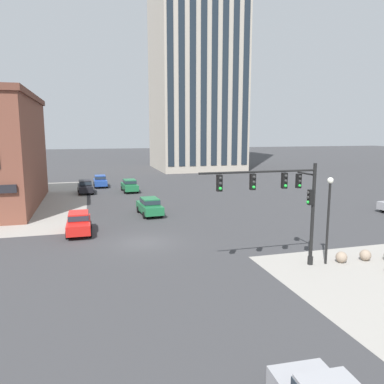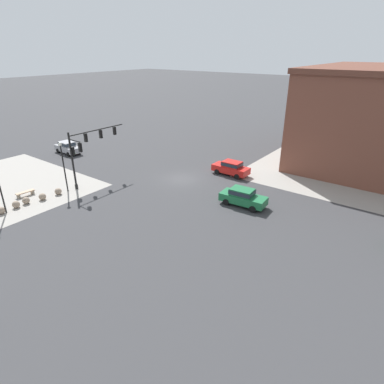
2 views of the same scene
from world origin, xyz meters
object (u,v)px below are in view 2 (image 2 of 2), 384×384
(bollard_sphere_curb_b, at_px, (42,197))
(bollard_sphere_curb_e, at_px, (1,210))
(bollard_sphere_curb_a, at_px, (58,191))
(street_lamp_corner_near, at_px, (63,161))
(car_cross_westbound, at_px, (243,196))
(car_cross_eastbound, at_px, (231,167))
(bollard_sphere_curb_d, at_px, (16,204))
(bollard_sphere_curb_c, at_px, (26,200))
(traffic_signal_main, at_px, (86,148))
(car_main_northbound_far, at_px, (68,147))
(bench_near_signal, at_px, (25,193))

(bollard_sphere_curb_b, relative_size, bollard_sphere_curb_e, 1.00)
(bollard_sphere_curb_a, bearing_deg, street_lamp_corner_near, 176.68)
(bollard_sphere_curb_e, height_order, car_cross_westbound, car_cross_westbound)
(car_cross_eastbound, height_order, car_cross_westbound, same)
(bollard_sphere_curb_b, height_order, bollard_sphere_curb_d, same)
(bollard_sphere_curb_c, xyz_separation_m, car_cross_westbound, (-12.30, 16.92, 0.57))
(traffic_signal_main, relative_size, car_main_northbound_far, 1.61)
(bollard_sphere_curb_b, relative_size, car_cross_westbound, 0.15)
(bollard_sphere_curb_b, xyz_separation_m, car_main_northbound_far, (-10.79, -11.76, 0.57))
(bollard_sphere_curb_b, xyz_separation_m, street_lamp_corner_near, (-2.74, 0.14, 2.99))
(bollard_sphere_curb_a, bearing_deg, bollard_sphere_curb_d, -5.69)
(bollard_sphere_curb_e, xyz_separation_m, car_cross_westbound, (-14.76, 16.67, 0.57))
(bollard_sphere_curb_c, height_order, bench_near_signal, bollard_sphere_curb_c)
(bollard_sphere_curb_a, bearing_deg, traffic_signal_main, 173.71)
(bollard_sphere_curb_c, xyz_separation_m, street_lamp_corner_near, (-4.18, 0.57, 2.99))
(bollard_sphere_curb_b, bearing_deg, street_lamp_corner_near, 177.13)
(traffic_signal_main, relative_size, car_cross_eastbound, 1.64)
(bollard_sphere_curb_d, bearing_deg, bollard_sphere_curb_e, 5.85)
(bollard_sphere_curb_c, xyz_separation_m, car_main_northbound_far, (-12.23, -11.33, 0.57))
(bollard_sphere_curb_b, bearing_deg, car_main_northbound_far, -132.53)
(bollard_sphere_curb_a, height_order, car_cross_eastbound, car_cross_eastbound)
(bollard_sphere_curb_a, bearing_deg, bench_near_signal, -46.29)
(bollard_sphere_curb_c, height_order, car_cross_westbound, car_cross_westbound)
(bollard_sphere_curb_a, relative_size, car_cross_westbound, 0.15)
(bollard_sphere_curb_a, bearing_deg, bollard_sphere_curb_e, -2.71)
(bollard_sphere_curb_c, bearing_deg, car_cross_eastbound, 147.76)
(street_lamp_corner_near, bearing_deg, car_cross_eastbound, 142.32)
(bollard_sphere_curb_c, distance_m, street_lamp_corner_near, 5.17)
(traffic_signal_main, bearing_deg, street_lamp_corner_near, -7.49)
(bollard_sphere_curb_b, relative_size, car_main_northbound_far, 0.15)
(bollard_sphere_curb_e, xyz_separation_m, bench_near_signal, (-3.35, -2.07, -0.02))
(car_main_northbound_far, xyz_separation_m, car_cross_eastbound, (-6.52, 23.15, 0.00))
(bench_near_signal, height_order, car_cross_westbound, car_cross_westbound)
(bollard_sphere_curb_b, bearing_deg, bollard_sphere_curb_c, -16.87)
(bench_near_signal, xyz_separation_m, car_cross_eastbound, (-17.86, 13.65, 0.59))
(traffic_signal_main, xyz_separation_m, bench_near_signal, (5.91, -2.74, -3.90))
(car_cross_eastbound, bearing_deg, bench_near_signal, -37.38)
(bollard_sphere_curb_d, distance_m, bench_near_signal, 2.71)
(bollard_sphere_curb_d, xyz_separation_m, car_main_northbound_far, (-13.25, -11.43, 0.57))
(bench_near_signal, bearing_deg, car_main_northbound_far, -140.03)
(traffic_signal_main, xyz_separation_m, street_lamp_corner_near, (2.61, -0.34, -0.89))
(bollard_sphere_curb_c, relative_size, bench_near_signal, 0.38)
(bollard_sphere_curb_d, height_order, car_cross_westbound, car_cross_westbound)
(bollard_sphere_curb_e, bearing_deg, street_lamp_corner_near, 177.19)
(street_lamp_corner_near, height_order, car_cross_westbound, street_lamp_corner_near)
(bench_near_signal, bearing_deg, street_lamp_corner_near, 143.97)
(traffic_signal_main, xyz_separation_m, bollard_sphere_curb_c, (6.79, -0.92, -3.88))
(traffic_signal_main, xyz_separation_m, bollard_sphere_curb_b, (5.36, -0.48, -3.88))
(bollard_sphere_curb_b, xyz_separation_m, car_cross_eastbound, (-17.31, 11.39, 0.57))
(traffic_signal_main, distance_m, car_cross_eastbound, 16.51)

